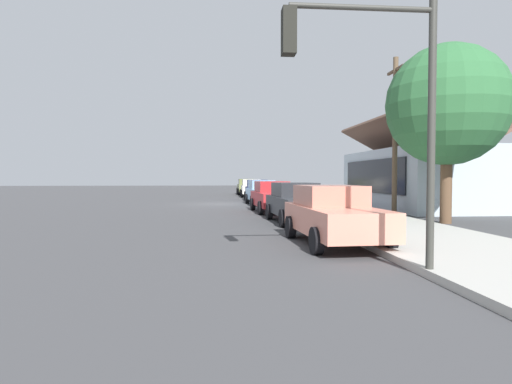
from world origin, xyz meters
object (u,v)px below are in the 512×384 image
car_cherry (273,196)px  car_navy (257,190)px  utility_pole_wooden (395,133)px  car_skyblue (262,192)px  traffic_light_main (375,83)px  car_coral (333,214)px  shade_tree (447,106)px  fire_hydrant_red (302,202)px  car_charcoal (296,202)px  car_olive (247,187)px  car_ivory (252,188)px

car_cherry → car_navy: bearing=175.9°
car_navy → utility_pole_wooden: 14.52m
car_skyblue → traffic_light_main: bearing=-3.3°
car_coral → shade_tree: (-4.65, 5.77, 3.78)m
shade_tree → fire_hydrant_red: (-6.27, -4.46, -4.10)m
car_coral → car_charcoal: bearing=177.1°
car_skyblue → shade_tree: (11.80, 5.99, 3.78)m
car_cherry → shade_tree: size_ratio=0.67×
fire_hydrant_red → car_navy: bearing=-172.6°
car_olive → car_charcoal: 27.06m
car_ivory → shade_tree: (22.75, 5.85, 3.78)m
car_charcoal → car_olive: bearing=177.5°
car_ivory → car_olive: bearing=-177.6°
car_navy → car_olive: bearing=-178.0°
car_charcoal → shade_tree: (0.85, 5.77, 3.78)m
car_skyblue → car_charcoal: bearing=-1.8°
car_navy → car_cherry: same height
car_skyblue → shade_tree: bearing=24.0°
car_ivory → shade_tree: 23.79m
car_coral → car_cherry: bearing=178.7°
car_olive → shade_tree: shade_tree is taller
car_charcoal → shade_tree: bearing=78.7°
car_olive → car_skyblue: (16.11, -0.05, -0.00)m
car_cherry → car_charcoal: bearing=0.3°
utility_pole_wooden → fire_hydrant_red: (-2.42, -4.00, -3.43)m
car_coral → car_skyblue: bearing=178.0°
utility_pole_wooden → fire_hydrant_red: utility_pole_wooden is taller
car_olive → car_skyblue: size_ratio=1.09×
shade_tree → traffic_light_main: bearing=-35.4°
car_olive → fire_hydrant_red: size_ratio=6.86×
traffic_light_main → fire_hydrant_red: traffic_light_main is taller
car_navy → car_skyblue: 5.16m
car_coral → car_olive: bearing=177.5°
car_ivory → traffic_light_main: (31.36, -0.27, 2.68)m
shade_tree → utility_pole_wooden: 3.93m
car_skyblue → fire_hydrant_red: bearing=12.5°
car_charcoal → car_coral: (5.50, -0.00, -0.00)m
car_ivory → car_coral: same height
car_ivory → utility_pole_wooden: size_ratio=0.59×
car_skyblue → shade_tree: shade_tree is taller
car_olive → car_cherry: bearing=0.1°
car_skyblue → utility_pole_wooden: size_ratio=0.59×
traffic_light_main → utility_pole_wooden: bearing=155.6°
car_skyblue → car_coral: size_ratio=0.97×
car_skyblue → fire_hydrant_red: (5.54, 1.53, -0.32)m
car_coral → fire_hydrant_red: bearing=170.3°
car_olive → car_skyblue: 16.11m
car_charcoal → traffic_light_main: (9.47, -0.35, 2.68)m
car_ivory → traffic_light_main: 31.48m
shade_tree → car_olive: bearing=-168.0°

